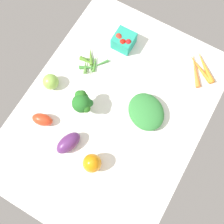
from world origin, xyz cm
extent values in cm
cube|color=white|center=(0.00, 0.00, 1.00)|extent=(104.00, 76.00, 2.00)
cube|color=teal|center=(-31.95, -12.15, 5.47)|extent=(9.04, 9.04, 6.95)
sphere|color=red|center=(-31.12, -14.53, 8.36)|extent=(2.84, 2.84, 2.84)
sphere|color=red|center=(-30.66, -9.28, 8.63)|extent=(2.61, 2.61, 2.61)
sphere|color=red|center=(-29.51, -11.46, 8.42)|extent=(2.87, 2.87, 2.87)
sphere|color=red|center=(-30.85, -13.85, 8.23)|extent=(2.49, 2.49, 2.49)
ellipsoid|color=orange|center=(22.97, 4.12, 6.57)|extent=(9.39, 9.39, 9.14)
cylinder|color=#A0CE76|center=(4.64, -11.77, 4.67)|extent=(3.33, 3.33, 5.34)
sphere|color=#236B25|center=(4.64, -11.77, 10.29)|extent=(7.88, 7.88, 7.88)
sphere|color=#267122|center=(2.32, -13.90, 11.49)|extent=(4.01, 4.01, 4.01)
sphere|color=#286A1E|center=(5.61, -8.77, 10.53)|extent=(3.43, 3.43, 3.43)
sphere|color=#256A25|center=(1.50, -12.04, 10.20)|extent=(2.84, 2.84, 2.84)
sphere|color=#26641D|center=(1.77, -13.07, 11.84)|extent=(3.71, 3.71, 3.71)
sphere|color=#24672A|center=(2.75, -9.25, 9.40)|extent=(3.36, 3.36, 3.36)
sphere|color=#8CBE4C|center=(1.78, -29.95, 5.50)|extent=(6.99, 6.99, 6.99)
ellipsoid|color=#5B2967|center=(20.69, -8.72, 5.17)|extent=(12.74, 9.64, 6.34)
ellipsoid|color=#34833B|center=(-7.08, 12.68, 5.07)|extent=(21.82, 22.52, 6.14)
cone|color=orange|center=(-39.95, 25.69, 3.30)|extent=(13.08, 14.00, 2.59)
cone|color=orange|center=(-38.13, 24.03, 3.06)|extent=(9.45, 14.97, 2.13)
cone|color=orange|center=(-36.53, 22.56, 3.14)|extent=(15.60, 11.40, 2.29)
cone|color=#4C8E35|center=(-16.87, -18.70, 2.75)|extent=(8.87, 4.70, 1.51)
cone|color=#408D38|center=(-13.42, -19.94, 2.87)|extent=(5.90, 8.58, 1.73)
cone|color=#588A40|center=(-13.90, -18.96, 2.68)|extent=(8.91, 5.32, 1.36)
cone|color=#588E3D|center=(-12.77, -21.37, 2.95)|extent=(6.27, 4.77, 1.91)
cone|color=#588B2D|center=(-18.91, -22.29, 2.93)|extent=(8.97, 7.19, 1.85)
cone|color=#40853B|center=(-17.20, -16.71, 2.67)|extent=(8.39, 6.58, 1.33)
cone|color=#55783E|center=(-16.86, -22.75, 2.81)|extent=(4.56, 7.26, 1.63)
cone|color=#57912C|center=(-15.70, -21.96, 2.98)|extent=(2.19, 7.77, 1.96)
ellipsoid|color=red|center=(17.74, -23.73, 4.59)|extent=(7.23, 9.97, 5.17)
camera|label=1|loc=(29.05, 16.73, 115.01)|focal=43.48mm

